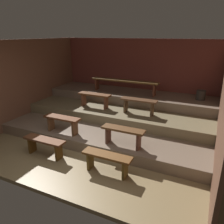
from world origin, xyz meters
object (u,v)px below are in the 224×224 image
object	(u,v)px
bench_floor_left	(44,143)
bench_middle_left	(95,97)
bench_floor_right	(107,159)
bench_middle_right	(139,103)
bench_upper_center	(124,82)
pail_upper	(201,95)
bench_lower_left	(62,121)
bench_lower_right	(123,133)

from	to	relation	value
bench_floor_left	bench_middle_left	xyz separation A→B (m)	(0.09, 2.08, 0.52)
bench_floor_right	bench_middle_right	distance (m)	2.14
bench_middle_left	bench_floor_right	bearing A→B (deg)	-55.55
bench_upper_center	pail_upper	bearing A→B (deg)	4.80
bench_lower_left	pail_upper	distance (m)	3.86
bench_floor_right	bench_middle_left	world-z (taller)	bench_middle_left
bench_middle_right	bench_middle_left	bearing A→B (deg)	180.00
pail_upper	bench_lower_right	bearing A→B (deg)	-117.18
bench_floor_right	pail_upper	bearing A→B (deg)	67.56
bench_floor_left	bench_upper_center	distance (m)	3.22
bench_floor_right	bench_middle_right	world-z (taller)	bench_middle_right
pail_upper	bench_floor_left	bearing A→B (deg)	-131.33
bench_floor_right	bench_lower_left	xyz separation A→B (m)	(-1.55, 0.70, 0.26)
bench_middle_left	bench_upper_center	xyz separation A→B (m)	(0.51, 0.98, 0.29)
bench_lower_left	bench_floor_left	bearing A→B (deg)	-87.17
bench_lower_left	bench_upper_center	distance (m)	2.50
bench_middle_left	bench_middle_right	xyz separation A→B (m)	(1.33, 0.00, 0.00)
bench_lower_left	bench_upper_center	size ratio (longest dim) A/B	0.43
bench_floor_left	bench_middle_right	size ratio (longest dim) A/B	1.01
bench_lower_right	bench_middle_right	world-z (taller)	bench_middle_right
bench_floor_left	bench_middle_right	distance (m)	2.57
bench_middle_left	pail_upper	world-z (taller)	pail_upper
bench_middle_left	bench_middle_right	bearing A→B (deg)	0.00
bench_floor_left	bench_middle_right	world-z (taller)	bench_middle_right
bench_middle_right	bench_floor_left	bearing A→B (deg)	-124.45
bench_floor_left	bench_middle_right	bearing A→B (deg)	55.55
bench_middle_left	bench_middle_right	size ratio (longest dim) A/B	1.00
bench_upper_center	pail_upper	xyz separation A→B (m)	(2.25, 0.19, -0.20)
bench_floor_left	pail_upper	bearing A→B (deg)	48.67
bench_lower_right	bench_upper_center	bearing A→B (deg)	111.89
bench_middle_left	bench_middle_right	distance (m)	1.33
bench_floor_left	bench_upper_center	world-z (taller)	bench_upper_center
bench_lower_left	bench_middle_left	size ratio (longest dim) A/B	0.96
pail_upper	bench_floor_right	bearing A→B (deg)	-112.44
bench_floor_left	bench_upper_center	bearing A→B (deg)	78.83
bench_floor_right	pail_upper	xyz separation A→B (m)	(1.34, 3.25, 0.61)
bench_lower_right	bench_middle_left	world-z (taller)	bench_middle_left
bench_floor_left	bench_lower_right	bearing A→B (deg)	24.42
bench_floor_right	bench_lower_left	distance (m)	1.72
bench_lower_right	bench_middle_right	size ratio (longest dim) A/B	0.96
bench_floor_left	bench_middle_left	size ratio (longest dim) A/B	1.01
bench_floor_right	bench_middle_right	size ratio (longest dim) A/B	1.01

